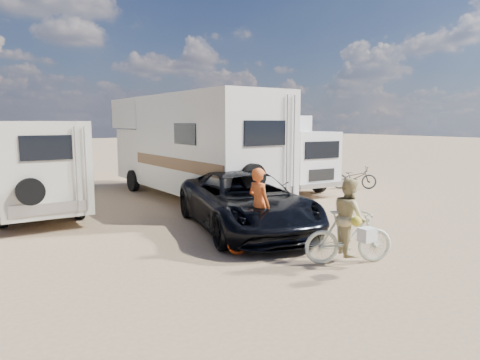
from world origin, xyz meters
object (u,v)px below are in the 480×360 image
box_truck (273,152)px  dark_suv (245,202)px  bike_woman (349,237)px  rider_man (259,213)px  rv_main (189,148)px  cooler (276,215)px  rv_left (30,166)px  rider_woman (349,226)px  crate (243,205)px  bike_man (259,228)px  bike_parked (354,178)px

box_truck → dark_suv: 7.23m
bike_woman → rider_man: 1.98m
rv_main → cooler: (0.41, -4.89, -1.61)m
rv_left → cooler: size_ratio=11.79×
rv_left → rider_woman: size_ratio=4.62×
box_truck → crate: (-3.52, -3.48, -1.31)m
rv_left → box_truck: box_truck is taller
dark_suv → rider_woman: 3.30m
rider_woman → cooler: 3.60m
rv_main → rider_woman: size_ratio=5.92×
bike_man → bike_parked: bike_parked is taller
bike_man → box_truck: bearing=-47.5°
crate → rider_woman: bearing=-98.2°
rv_main → bike_parked: rv_main is taller
rv_left → bike_woman: 10.14m
box_truck → dark_suv: size_ratio=1.14×
rv_left → rider_man: bearing=-63.5°
box_truck → rider_woman: (-4.28, -8.76, -0.75)m
box_truck → rider_woman: box_truck is taller
bike_man → crate: size_ratio=3.54×
dark_suv → rv_main: bearing=92.9°
dark_suv → bike_man: 1.73m
bike_woman → cooler: size_ratio=2.97×
rv_left → crate: size_ratio=13.82×
crate → rider_man: bearing=-116.1°
rider_woman → bike_parked: 9.90m
rv_main → rider_man: rv_main is taller
cooler → crate: size_ratio=1.17×
rv_left → rider_man: rv_left is taller
crate → dark_suv: bearing=-119.6°
rider_man → cooler: 2.57m
bike_man → bike_woman: bearing=-160.1°
bike_parked → rider_woman: bearing=168.9°
rv_main → bike_woman: 8.48m
rider_woman → bike_parked: bearing=-22.5°
dark_suv → cooler: dark_suv is taller
bike_man → rider_man: size_ratio=1.11×
box_truck → bike_parked: bearing=-33.2°
rv_left → bike_man: (3.86, -7.16, -0.92)m
rv_main → dark_suv: bearing=-101.8°
box_truck → bike_woman: 9.80m
cooler → rv_left: bearing=131.5°
rv_main → rv_left: 5.23m
rv_left → bike_parked: bearing=-11.1°
dark_suv → cooler: size_ratio=9.03×
rider_woman → bike_parked: rider_woman is taller
box_truck → crate: 5.12m
rv_left → rider_woman: rv_left is taller
bike_man → rider_man: 0.34m
box_truck → cooler: (-3.54, -5.27, -1.27)m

